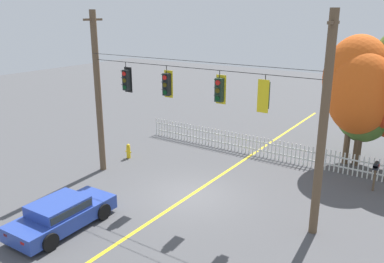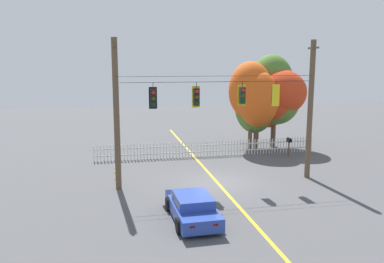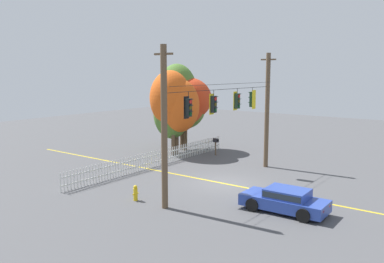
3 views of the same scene
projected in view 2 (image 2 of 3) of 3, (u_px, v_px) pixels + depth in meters
name	position (u px, v px, depth m)	size (l,w,h in m)	color
ground	(217.00, 183.00, 22.15)	(80.00, 80.00, 0.00)	#4C4C4F
lane_centerline_stripe	(217.00, 183.00, 22.15)	(0.16, 36.00, 0.01)	gold
signal_support_span	(218.00, 112.00, 21.46)	(11.16, 1.10, 7.88)	brown
traffic_signal_southbound_primary	(153.00, 98.00, 20.64)	(0.43, 0.38, 1.39)	black
traffic_signal_northbound_primary	(196.00, 97.00, 21.09)	(0.43, 0.38, 1.37)	black
traffic_signal_eastbound_side	(242.00, 95.00, 21.59)	(0.43, 0.38, 1.33)	black
traffic_signal_westbound_side	(275.00, 95.00, 21.94)	(0.43, 0.38, 1.37)	black
white_picket_fence	(209.00, 149.00, 28.31)	(16.06, 0.06, 1.12)	silver
autumn_maple_near_fence	(254.00, 94.00, 29.89)	(3.63, 3.84, 6.74)	brown
autumn_maple_mid	(257.00, 105.00, 30.59)	(3.17, 2.94, 5.52)	brown
autumn_oak_far_east	(277.00, 97.00, 30.79)	(4.24, 3.83, 6.13)	brown
autumn_maple_far_west	(276.00, 92.00, 31.11)	(4.02, 4.04, 7.29)	brown
parked_car	(192.00, 206.00, 16.79)	(1.92, 4.09, 1.15)	#28429E
fire_hydrant	(117.00, 172.00, 22.90)	(0.38, 0.22, 0.82)	gold
roadside_mailbox	(289.00, 141.00, 28.08)	(0.25, 0.44, 1.37)	brown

